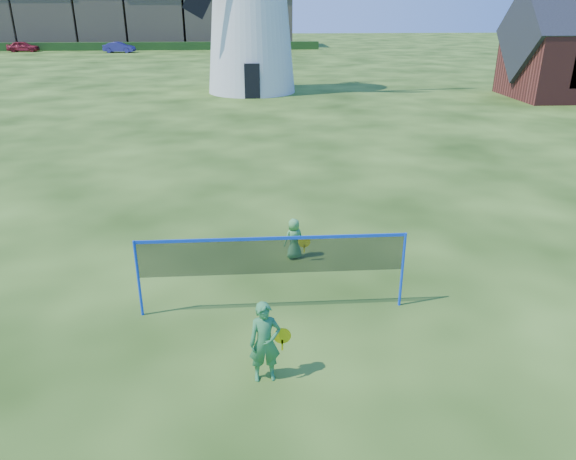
{
  "coord_description": "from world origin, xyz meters",
  "views": [
    {
      "loc": [
        -0.48,
        -8.89,
        5.48
      ],
      "look_at": [
        0.2,
        0.5,
        1.5
      ],
      "focal_mm": 33.3,
      "sensor_mm": 36.0,
      "label": 1
    }
  ],
  "objects_px": {
    "player_girl": "(265,342)",
    "player_boy": "(294,239)",
    "badminton_net": "(272,257)",
    "car_right": "(119,47)",
    "car_left": "(23,47)"
  },
  "relations": [
    {
      "from": "car_right",
      "to": "player_boy",
      "type": "bearing_deg",
      "value": -157.06
    },
    {
      "from": "badminton_net",
      "to": "player_girl",
      "type": "relative_size",
      "value": 3.72
    },
    {
      "from": "car_right",
      "to": "player_girl",
      "type": "bearing_deg",
      "value": -158.75
    },
    {
      "from": "player_boy",
      "to": "car_left",
      "type": "bearing_deg",
      "value": -87.56
    },
    {
      "from": "player_girl",
      "to": "player_boy",
      "type": "xyz_separation_m",
      "value": [
        0.81,
        4.35,
        -0.2
      ]
    },
    {
      "from": "badminton_net",
      "to": "player_girl",
      "type": "bearing_deg",
      "value": -95.86
    },
    {
      "from": "car_left",
      "to": "car_right",
      "type": "distance_m",
      "value": 12.59
    },
    {
      "from": "badminton_net",
      "to": "car_right",
      "type": "relative_size",
      "value": 1.32
    },
    {
      "from": "badminton_net",
      "to": "player_girl",
      "type": "height_order",
      "value": "badminton_net"
    },
    {
      "from": "player_girl",
      "to": "player_boy",
      "type": "bearing_deg",
      "value": 73.77
    },
    {
      "from": "player_girl",
      "to": "car_left",
      "type": "relative_size",
      "value": 0.36
    },
    {
      "from": "car_left",
      "to": "player_boy",
      "type": "bearing_deg",
      "value": -157.07
    },
    {
      "from": "player_boy",
      "to": "car_right",
      "type": "relative_size",
      "value": 0.25
    },
    {
      "from": "player_girl",
      "to": "player_boy",
      "type": "height_order",
      "value": "player_girl"
    },
    {
      "from": "car_right",
      "to": "badminton_net",
      "type": "bearing_deg",
      "value": -158.13
    }
  ]
}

